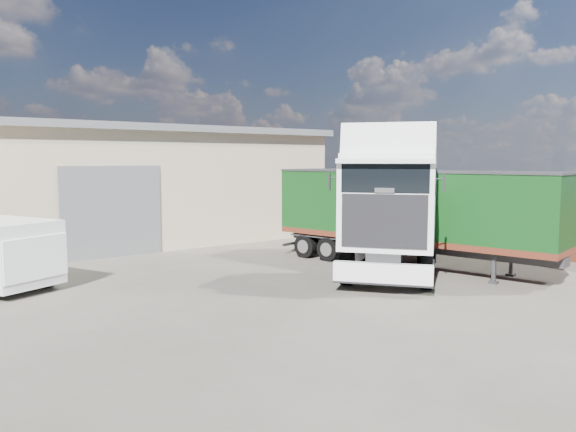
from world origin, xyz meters
TOP-DOWN VIEW (x-y plane):
  - ground at (0.00, 0.00)m, footprint 120.00×120.00m
  - brick_boundary_wall at (11.50, 6.00)m, footprint 0.35×26.00m
  - tractor_unit at (3.76, 0.71)m, footprint 7.39×6.57m
  - box_trailer at (5.74, 1.65)m, footprint 4.40×10.64m

SIDE VIEW (x-z plane):
  - ground at x=0.00m, z-range 0.00..0.00m
  - brick_boundary_wall at x=11.50m, z-range 0.00..2.50m
  - tractor_unit at x=3.76m, z-range -0.39..4.53m
  - box_trailer at x=5.74m, z-range 0.38..3.84m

